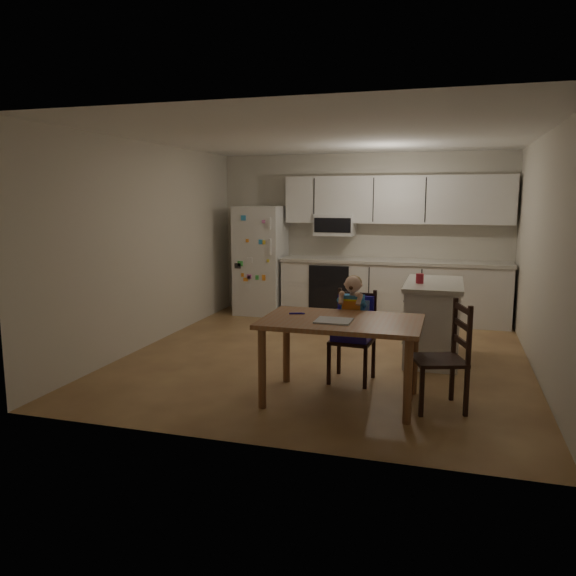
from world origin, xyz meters
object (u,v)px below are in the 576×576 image
(red_cup, at_px, (420,278))
(refrigerator, at_px, (261,260))
(kitchen_island, at_px, (433,320))
(dining_table, at_px, (341,330))
(chair_booster, at_px, (353,317))
(chair_side, at_px, (450,349))

(red_cup, bearing_deg, refrigerator, 141.74)
(kitchen_island, relative_size, red_cup, 11.16)
(refrigerator, height_order, red_cup, refrigerator)
(refrigerator, xyz_separation_m, dining_table, (1.99, -3.54, -0.20))
(kitchen_island, xyz_separation_m, red_cup, (-0.16, -0.13, 0.49))
(refrigerator, distance_m, red_cup, 3.28)
(red_cup, distance_m, chair_booster, 1.11)
(kitchen_island, relative_size, chair_side, 1.27)
(refrigerator, xyz_separation_m, red_cup, (2.58, -2.03, 0.09))
(refrigerator, relative_size, dining_table, 1.20)
(dining_table, xyz_separation_m, chair_side, (0.94, 0.08, -0.12))
(dining_table, bearing_deg, refrigerator, 119.33)
(kitchen_island, bearing_deg, dining_table, -114.40)
(kitchen_island, distance_m, chair_booster, 1.28)
(kitchen_island, height_order, red_cup, red_cup)
(red_cup, xyz_separation_m, chair_booster, (-0.58, -0.89, -0.29))
(chair_booster, bearing_deg, kitchen_island, 58.64)
(refrigerator, distance_m, kitchen_island, 3.35)
(red_cup, height_order, chair_booster, chair_booster)
(kitchen_island, height_order, dining_table, kitchen_island)
(red_cup, height_order, dining_table, red_cup)
(dining_table, distance_m, chair_booster, 0.61)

